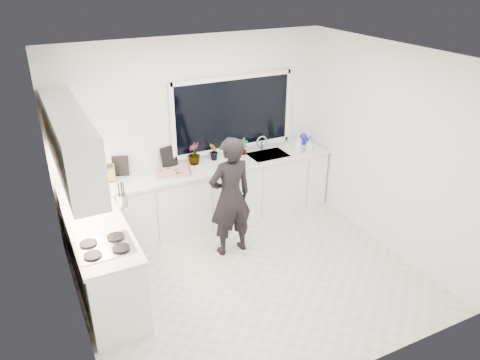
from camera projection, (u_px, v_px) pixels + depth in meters
floor at (250, 277)px, 5.86m from camera, size 4.00×3.50×0.02m
wall_back at (194, 132)px, 6.70m from camera, size 4.00×0.02×2.70m
wall_left at (65, 218)px, 4.46m from camera, size 0.02×3.50×2.70m
wall_right at (388, 149)px, 6.08m from camera, size 0.02×3.50×2.70m
ceiling at (253, 56)px, 4.69m from camera, size 4.00×3.50×0.02m
window at (233, 113)px, 6.83m from camera, size 1.80×0.02×1.00m
base_cabinets_back at (205, 197)px, 6.84m from camera, size 3.92×0.58×0.88m
base_cabinets_left at (105, 268)px, 5.27m from camera, size 0.58×1.60×0.88m
countertop_back at (204, 169)px, 6.63m from camera, size 3.94×0.62×0.04m
countertop_left at (100, 233)px, 5.08m from camera, size 0.62×1.60×0.04m
upper_cabinets at (70, 142)px, 4.91m from camera, size 0.34×2.10×0.70m
sink at (268, 158)px, 7.08m from camera, size 0.58×0.42×0.14m
faucet at (262, 144)px, 7.17m from camera, size 0.03×0.03×0.22m
stovetop at (105, 247)px, 4.77m from camera, size 0.56×0.48×0.03m
person at (230, 197)px, 6.02m from camera, size 0.61×0.42×1.64m
pizza_tray at (173, 173)px, 6.41m from camera, size 0.55×0.45×0.03m
pizza at (173, 172)px, 6.41m from camera, size 0.50×0.40×0.01m
watering_can at (303, 140)px, 7.45m from camera, size 0.15×0.15×0.13m
paper_towel_roll at (71, 180)px, 5.94m from camera, size 0.11×0.11×0.26m
knife_block at (110, 173)px, 6.18m from camera, size 0.14×0.12×0.22m
utensil_crock at (122, 200)px, 5.54m from camera, size 0.14×0.14×0.16m
picture_frame_large at (121, 166)px, 6.32m from camera, size 0.21×0.09×0.28m
picture_frame_small at (169, 157)px, 6.59m from camera, size 0.25×0.08×0.30m
herb_plants at (208, 152)px, 6.76m from camera, size 0.98×0.20×0.32m
soap_bottles at (301, 144)px, 7.07m from camera, size 0.34×0.14×0.31m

